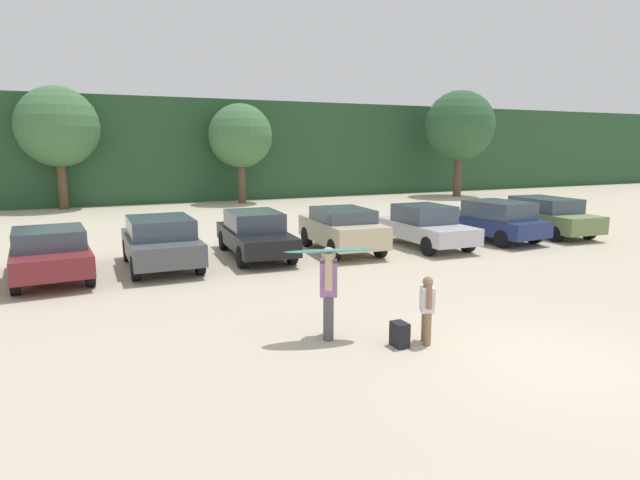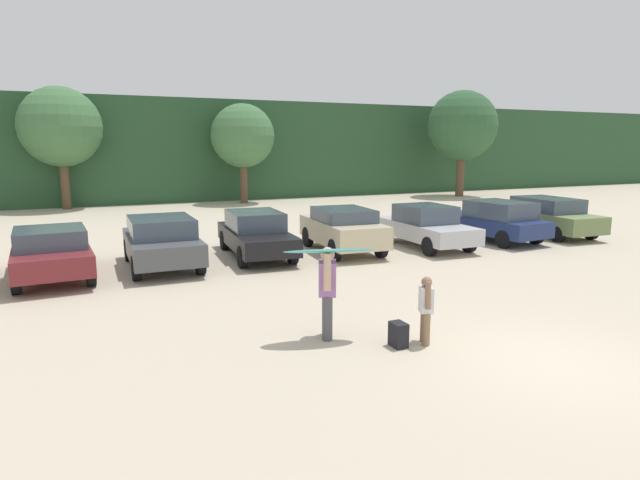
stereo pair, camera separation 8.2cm
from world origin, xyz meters
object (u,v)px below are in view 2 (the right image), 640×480
object	(u,v)px
parked_car_navy	(494,220)
person_child	(426,306)
parked_car_maroon	(51,252)
parked_car_dark_gray	(162,241)
parked_car_silver	(426,226)
backpack_dropped	(398,335)
surfboard_teal	(329,251)
parked_car_champagne	(343,228)
parked_car_olive_green	(546,215)
parked_car_black	(256,233)
person_adult	(327,287)

from	to	relation	value
parked_car_navy	person_child	xyz separation A→B (m)	(-8.71, -7.85, -0.09)
parked_car_maroon	parked_car_dark_gray	distance (m)	2.94
parked_car_maroon	parked_car_silver	xyz separation A→B (m)	(12.05, -0.36, 0.01)
parked_car_maroon	backpack_dropped	distance (m)	10.10
parked_car_navy	surfboard_teal	xyz separation A→B (m)	(-10.22, -6.90, 0.89)
parked_car_champagne	parked_car_olive_green	bearing A→B (deg)	-86.69
parked_car_dark_gray	parked_car_champagne	world-z (taller)	parked_car_dark_gray
parked_car_black	surfboard_teal	world-z (taller)	surfboard_teal
parked_car_olive_green	parked_car_navy	bearing A→B (deg)	98.93
parked_car_maroon	person_adult	world-z (taller)	person_adult
parked_car_olive_green	person_adult	distance (m)	14.95
parked_car_black	parked_car_navy	size ratio (longest dim) A/B	1.06
person_adult	parked_car_dark_gray	bearing A→B (deg)	-49.56
parked_car_champagne	surfboard_teal	bearing A→B (deg)	156.21
parked_car_maroon	parked_car_silver	size ratio (longest dim) A/B	1.03
parked_car_dark_gray	surfboard_teal	bearing A→B (deg)	-164.44
person_child	parked_car_black	bearing A→B (deg)	-61.75
parked_car_silver	parked_car_navy	bearing A→B (deg)	-89.14
parked_car_dark_gray	person_adult	world-z (taller)	person_adult
parked_car_champagne	parked_car_olive_green	distance (m)	9.18
parked_car_navy	parked_car_champagne	bearing A→B (deg)	80.67
parked_car_maroon	parked_car_champagne	size ratio (longest dim) A/B	1.05
parked_car_black	surfboard_teal	distance (m)	8.00
parked_car_silver	parked_car_navy	xyz separation A→B (m)	(3.09, -0.04, 0.04)
parked_car_champagne	parked_car_navy	xyz separation A→B (m)	(6.22, -0.46, -0.02)
parked_car_silver	parked_car_dark_gray	bearing A→B (deg)	88.30
person_adult	parked_car_silver	bearing A→B (deg)	-110.71
parked_car_maroon	surfboard_teal	world-z (taller)	surfboard_teal
person_child	backpack_dropped	size ratio (longest dim) A/B	2.81
parked_car_black	parked_car_champagne	size ratio (longest dim) A/B	1.13
backpack_dropped	parked_car_maroon	bearing A→B (deg)	125.79
parked_car_silver	person_child	world-z (taller)	parked_car_silver
parked_car_dark_gray	parked_car_navy	distance (m)	12.22
parked_car_navy	person_adult	bearing A→B (deg)	118.67
parked_car_champagne	backpack_dropped	bearing A→B (deg)	164.53
parked_car_navy	person_child	world-z (taller)	parked_car_navy
parked_car_dark_gray	parked_car_champagne	distance (m)	5.99
parked_car_maroon	person_child	size ratio (longest dim) A/B	3.48
parked_car_silver	surfboard_teal	distance (m)	9.99
parked_car_champagne	person_adult	distance (m)	8.31
parked_car_navy	surfboard_teal	distance (m)	12.36
parked_car_maroon	parked_car_dark_gray	xyz separation A→B (m)	(2.94, 0.16, 0.06)
parked_car_dark_gray	parked_car_maroon	bearing A→B (deg)	93.66
parked_car_maroon	parked_car_black	bearing A→B (deg)	-88.10
surfboard_teal	parked_car_black	bearing A→B (deg)	-82.38
person_child	person_adult	bearing A→B (deg)	-8.91
parked_car_maroon	parked_car_dark_gray	bearing A→B (deg)	-90.54
parked_car_silver	parked_car_champagne	bearing A→B (deg)	83.78
parked_car_dark_gray	parked_car_black	size ratio (longest dim) A/B	0.89
parked_car_maroon	backpack_dropped	size ratio (longest dim) A/B	9.76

